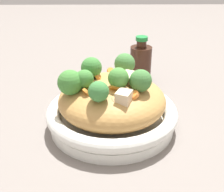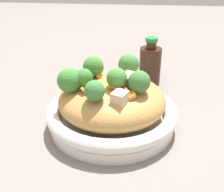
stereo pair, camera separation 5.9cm
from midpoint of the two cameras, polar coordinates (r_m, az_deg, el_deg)
name	(u,v)px [view 2 (the right image)]	position (r m, az deg, el deg)	size (l,w,h in m)	color
ground_plane	(112,125)	(0.63, 2.71, -5.90)	(3.00, 3.00, 0.00)	slate
serving_bowl	(112,115)	(0.62, 2.76, -3.89)	(0.27, 0.27, 0.05)	white
noodle_heap	(112,100)	(0.60, 2.84, -0.78)	(0.22, 0.22, 0.08)	#B98847
broccoli_florets	(104,76)	(0.58, 1.38, 3.87)	(0.20, 0.20, 0.06)	#A3C07C
carrot_coins	(118,85)	(0.57, 4.20, 2.10)	(0.14, 0.17, 0.04)	orange
zucchini_slices	(114,79)	(0.60, 3.17, 3.28)	(0.15, 0.06, 0.04)	beige
chicken_chunks	(126,88)	(0.55, 5.93, 1.60)	(0.06, 0.10, 0.04)	beige
soy_sauce_bottle	(150,65)	(0.81, 9.59, 6.00)	(0.06, 0.06, 0.13)	#381E14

